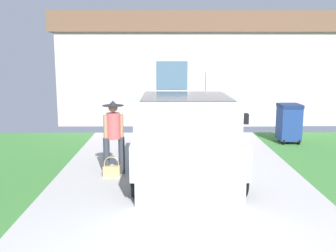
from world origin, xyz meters
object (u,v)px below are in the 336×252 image
(house_with_garage, at_px, (201,67))
(person_with_hat, at_px, (114,132))
(wheeled_trash_bin, at_px, (289,122))
(handbag, at_px, (112,170))
(pickup_truck, at_px, (185,136))

(house_with_garage, bearing_deg, person_with_hat, -107.37)
(wheeled_trash_bin, bearing_deg, handbag, -145.92)
(handbag, distance_m, wheeled_trash_bin, 5.75)
(pickup_truck, xyz_separation_m, house_with_garage, (1.06, 8.01, 1.27))
(pickup_truck, relative_size, house_with_garage, 0.47)
(house_with_garage, bearing_deg, handbag, -107.31)
(handbag, relative_size, wheeled_trash_bin, 0.38)
(person_with_hat, relative_size, wheeled_trash_bin, 1.40)
(handbag, bearing_deg, person_with_hat, 75.97)
(pickup_truck, bearing_deg, handbag, 14.88)
(pickup_truck, bearing_deg, wheeled_trash_bin, -138.37)
(pickup_truck, height_order, person_with_hat, pickup_truck)
(person_with_hat, xyz_separation_m, house_with_garage, (2.58, 8.25, 1.13))
(person_with_hat, distance_m, wheeled_trash_bin, 5.61)
(house_with_garage, distance_m, wheeled_trash_bin, 5.80)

